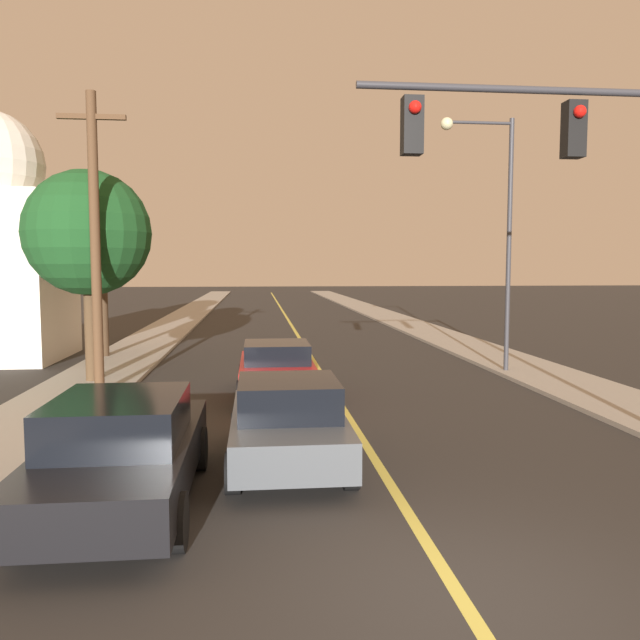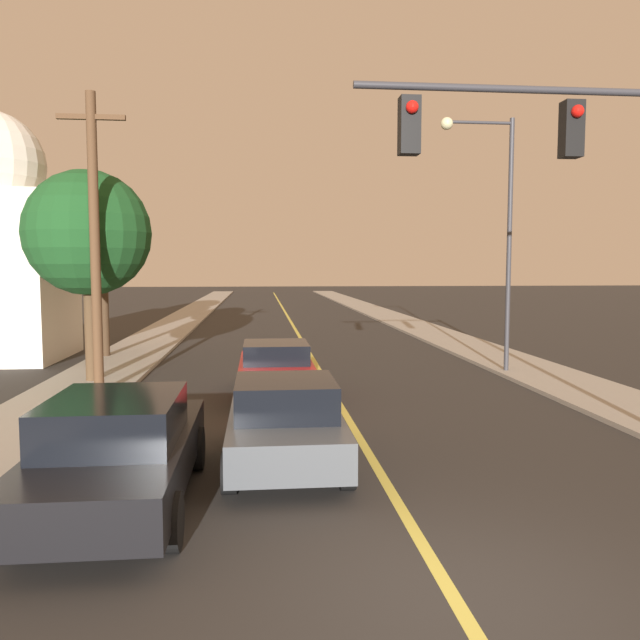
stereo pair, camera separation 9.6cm
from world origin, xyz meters
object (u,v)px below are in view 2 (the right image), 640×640
(car_near_lane_front, at_px, (285,422))
(tree_left_far, at_px, (102,218))
(traffic_signal_mast, at_px, (594,182))
(tree_left_near, at_px, (88,234))
(car_near_lane_second, at_px, (276,368))
(car_outer_lane_front, at_px, (118,450))
(utility_pole_left, at_px, (95,239))
(streetlamp_right, at_px, (493,210))

(car_near_lane_front, height_order, tree_left_far, tree_left_far)
(traffic_signal_mast, relative_size, tree_left_near, 1.08)
(car_near_lane_front, distance_m, tree_left_far, 14.36)
(car_near_lane_second, bearing_deg, tree_left_near, 157.05)
(car_outer_lane_front, bearing_deg, utility_pole_left, 105.79)
(car_near_lane_front, xyz_separation_m, car_near_lane_second, (-0.00, 5.49, -0.02))
(car_near_lane_front, relative_size, tree_left_far, 0.61)
(traffic_signal_mast, height_order, streetlamp_right, streetlamp_right)
(streetlamp_right, bearing_deg, car_near_lane_front, -128.66)
(car_near_lane_front, bearing_deg, traffic_signal_mast, 0.19)
(tree_left_near, bearing_deg, utility_pole_left, -70.75)
(traffic_signal_mast, bearing_deg, tree_left_near, 142.99)
(streetlamp_right, height_order, tree_left_far, streetlamp_right)
(car_near_lane_front, bearing_deg, car_near_lane_second, 90.00)
(traffic_signal_mast, relative_size, tree_left_far, 0.99)
(car_near_lane_front, height_order, streetlamp_right, streetlamp_right)
(tree_left_far, bearing_deg, car_outer_lane_front, -76.00)
(streetlamp_right, bearing_deg, car_outer_lane_front, -132.36)
(tree_left_far, bearing_deg, streetlamp_right, -19.51)
(car_near_lane_second, relative_size, streetlamp_right, 0.52)
(car_near_lane_second, bearing_deg, streetlamp_right, 21.99)
(car_near_lane_second, height_order, traffic_signal_mast, traffic_signal_mast)
(car_outer_lane_front, distance_m, utility_pole_left, 8.18)
(utility_pole_left, bearing_deg, tree_left_near, 109.25)
(car_near_lane_second, distance_m, tree_left_far, 9.98)
(car_outer_lane_front, distance_m, tree_left_far, 14.99)
(car_outer_lane_front, bearing_deg, streetlamp_right, 47.64)
(car_near_lane_front, height_order, car_outer_lane_front, car_outer_lane_front)
(traffic_signal_mast, distance_m, utility_pole_left, 11.06)
(car_near_lane_front, distance_m, utility_pole_left, 7.88)
(streetlamp_right, relative_size, utility_pole_left, 1.03)
(streetlamp_right, bearing_deg, utility_pole_left, -167.72)
(car_near_lane_front, distance_m, car_near_lane_second, 5.49)
(utility_pole_left, relative_size, tree_left_far, 1.16)
(car_near_lane_second, height_order, car_outer_lane_front, car_outer_lane_front)
(car_near_lane_front, distance_m, car_outer_lane_front, 2.74)
(traffic_signal_mast, bearing_deg, tree_left_far, 131.08)
(utility_pole_left, xyz_separation_m, tree_left_near, (-0.65, 1.85, 0.21))
(car_near_lane_second, relative_size, utility_pole_left, 0.54)
(car_near_lane_front, relative_size, car_outer_lane_front, 0.82)
(car_near_lane_second, distance_m, tree_left_near, 6.40)
(car_near_lane_second, relative_size, tree_left_far, 0.62)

